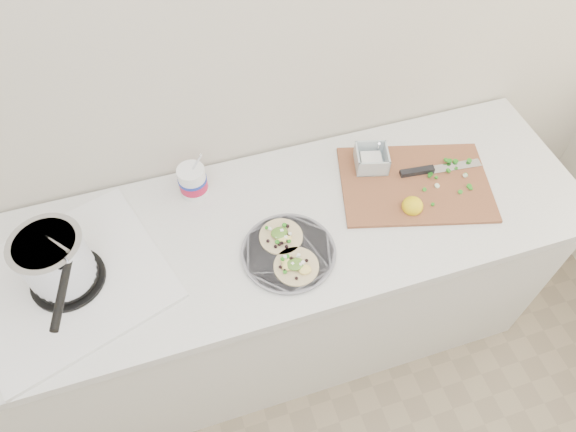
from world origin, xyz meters
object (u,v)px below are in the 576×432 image
object	(u,v)px
taco_plate	(288,251)
cutboard	(412,178)
tub	(193,179)
stove	(61,268)

from	to	relation	value
taco_plate	cutboard	bearing A→B (deg)	17.26
tub	cutboard	bearing A→B (deg)	-14.11
taco_plate	cutboard	distance (m)	0.52
stove	taco_plate	xyz separation A→B (m)	(0.66, -0.10, -0.07)
tub	cutboard	world-z (taller)	tub
stove	cutboard	world-z (taller)	stove
cutboard	tub	bearing A→B (deg)	-179.05
taco_plate	tub	bearing A→B (deg)	124.06
cutboard	taco_plate	bearing A→B (deg)	-147.68
stove	cutboard	xyz separation A→B (m)	(1.16, 0.05, -0.07)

